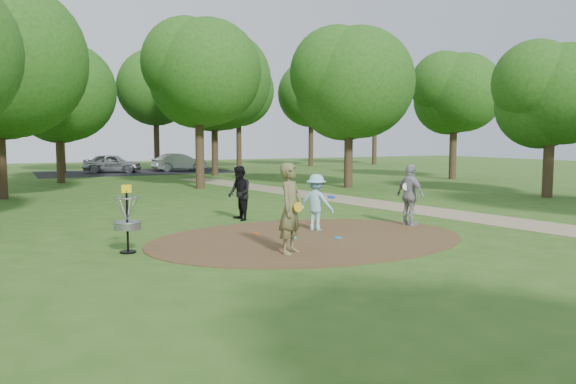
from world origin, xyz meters
name	(u,v)px	position (x,y,z in m)	size (l,w,h in m)	color
ground	(309,239)	(0.00, 0.00, 0.00)	(100.00, 100.00, 0.00)	#2D5119
dirt_clearing	(309,238)	(0.00, 0.00, 0.01)	(8.40, 8.40, 0.02)	#47301C
footpath	(447,214)	(6.50, 2.00, 0.01)	(2.00, 40.00, 0.01)	#8C7A5B
parking_lot	(137,172)	(2.00, 30.00, 0.00)	(14.00, 8.00, 0.01)	black
player_observer_with_disc	(291,209)	(-1.28, -1.46, 1.02)	(0.88, 0.85, 2.04)	brown
player_throwing_with_disc	(316,202)	(0.80, 1.03, 0.79)	(1.13, 1.17, 1.57)	#8CC6D1
player_walking_with_disc	(240,193)	(-0.38, 3.80, 0.86)	(0.66, 0.84, 1.71)	black
player_waiting_with_disc	(410,195)	(3.66, 0.50, 0.91)	(0.52, 1.09, 1.82)	#9C9B9E
disc_ground_cyan	(293,238)	(-0.40, 0.17, 0.03)	(0.22, 0.22, 0.02)	#18C1B8
disc_ground_blue	(338,238)	(0.67, -0.34, 0.03)	(0.22, 0.22, 0.02)	#0D8AE6
disc_ground_red	(256,233)	(-0.97, 1.21, 0.03)	(0.22, 0.22, 0.02)	#B74012
car_left	(113,163)	(0.25, 30.07, 0.70)	(1.64, 4.09, 1.39)	#96979D
car_right	(180,162)	(5.28, 30.03, 0.68)	(1.44, 4.13, 1.36)	#9B9CA2
disc_golf_basket	(127,214)	(-4.50, 0.30, 0.87)	(0.63, 0.63, 1.54)	black
tree_ring	(228,72)	(1.53, 9.62, 5.29)	(36.77, 46.14, 9.60)	#332316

